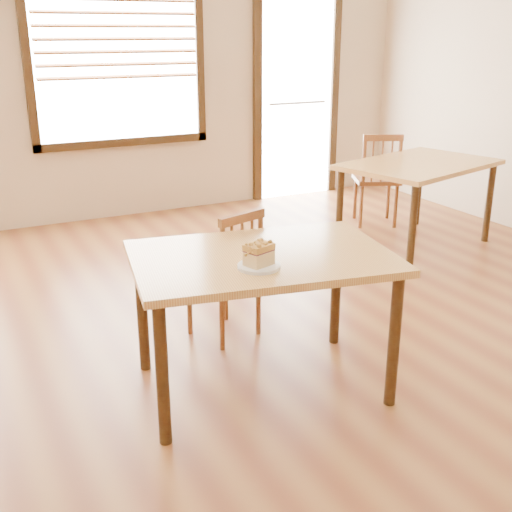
{
  "coord_description": "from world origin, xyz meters",
  "views": [
    {
      "loc": [
        -1.44,
        -2.36,
        1.81
      ],
      "look_at": [
        -0.13,
        0.2,
        0.8
      ],
      "focal_mm": 45.0,
      "sensor_mm": 36.0,
      "label": 1
    }
  ],
  "objects_px": {
    "cafe_chair_main": "(227,273)",
    "plate": "(259,266)",
    "cafe_table_main": "(262,271)",
    "cake_slice": "(259,253)",
    "cafe_table_second": "(419,172)",
    "cafe_chair_second": "(377,178)"
  },
  "relations": [
    {
      "from": "cafe_chair_main",
      "to": "plate",
      "type": "xyz_separation_m",
      "value": [
        -0.19,
        -0.79,
        0.34
      ]
    },
    {
      "from": "cafe_table_main",
      "to": "cafe_chair_main",
      "type": "height_order",
      "value": "cafe_chair_main"
    },
    {
      "from": "plate",
      "to": "cake_slice",
      "type": "relative_size",
      "value": 1.33
    },
    {
      "from": "cafe_chair_main",
      "to": "plate",
      "type": "height_order",
      "value": "cafe_chair_main"
    },
    {
      "from": "cafe_table_main",
      "to": "cafe_table_second",
      "type": "xyz_separation_m",
      "value": [
        2.31,
        1.51,
        0.0
      ]
    },
    {
      "from": "cafe_chair_second",
      "to": "plate",
      "type": "height_order",
      "value": "cafe_chair_second"
    },
    {
      "from": "cafe_table_main",
      "to": "cafe_table_second",
      "type": "bearing_deg",
      "value": 43.59
    },
    {
      "from": "cafe_table_main",
      "to": "plate",
      "type": "relative_size",
      "value": 7.0
    },
    {
      "from": "cafe_chair_main",
      "to": "plate",
      "type": "relative_size",
      "value": 4.08
    },
    {
      "from": "cafe_chair_second",
      "to": "plate",
      "type": "xyz_separation_m",
      "value": [
        -2.52,
        -2.38,
        0.29
      ]
    },
    {
      "from": "cafe_chair_main",
      "to": "cafe_chair_second",
      "type": "height_order",
      "value": "cafe_chair_second"
    },
    {
      "from": "cafe_table_main",
      "to": "cake_slice",
      "type": "height_order",
      "value": "cake_slice"
    },
    {
      "from": "cafe_chair_second",
      "to": "cafe_chair_main",
      "type": "bearing_deg",
      "value": 59.94
    },
    {
      "from": "cafe_chair_main",
      "to": "cake_slice",
      "type": "bearing_deg",
      "value": 58.56
    },
    {
      "from": "plate",
      "to": "cake_slice",
      "type": "height_order",
      "value": "cake_slice"
    },
    {
      "from": "cafe_table_main",
      "to": "cafe_chair_main",
      "type": "xyz_separation_m",
      "value": [
        0.09,
        0.63,
        -0.24
      ]
    },
    {
      "from": "cafe_table_second",
      "to": "cafe_chair_second",
      "type": "relative_size",
      "value": 1.64
    },
    {
      "from": "cafe_chair_main",
      "to": "cake_slice",
      "type": "distance_m",
      "value": 0.91
    },
    {
      "from": "cafe_table_main",
      "to": "cake_slice",
      "type": "xyz_separation_m",
      "value": [
        -0.1,
        -0.17,
        0.16
      ]
    },
    {
      "from": "cafe_chair_main",
      "to": "cake_slice",
      "type": "height_order",
      "value": "cake_slice"
    },
    {
      "from": "plate",
      "to": "cake_slice",
      "type": "bearing_deg",
      "value": -144.74
    },
    {
      "from": "cafe_table_main",
      "to": "plate",
      "type": "height_order",
      "value": "plate"
    }
  ]
}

